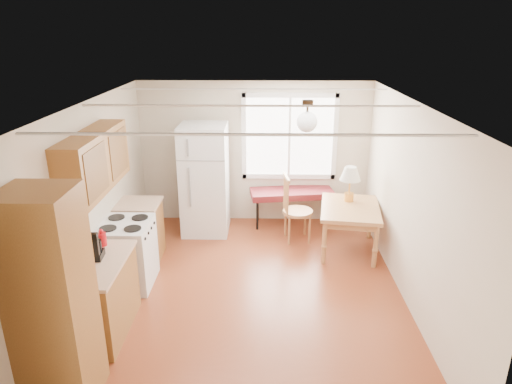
{
  "coord_description": "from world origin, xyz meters",
  "views": [
    {
      "loc": [
        0.17,
        -5.28,
        3.34
      ],
      "look_at": [
        0.05,
        0.76,
        1.15
      ],
      "focal_mm": 32.0,
      "sensor_mm": 36.0,
      "label": 1
    }
  ],
  "objects_px": {
    "dining_table": "(350,213)",
    "refrigerator": "(205,180)",
    "chair": "(292,204)",
    "bench": "(292,194)"
  },
  "relations": [
    {
      "from": "dining_table",
      "to": "refrigerator",
      "type": "bearing_deg",
      "value": 171.57
    },
    {
      "from": "refrigerator",
      "to": "dining_table",
      "type": "height_order",
      "value": "refrigerator"
    },
    {
      "from": "dining_table",
      "to": "chair",
      "type": "distance_m",
      "value": 0.94
    },
    {
      "from": "bench",
      "to": "chair",
      "type": "xyz_separation_m",
      "value": [
        -0.04,
        -0.61,
        0.05
      ]
    },
    {
      "from": "bench",
      "to": "chair",
      "type": "relative_size",
      "value": 1.33
    },
    {
      "from": "bench",
      "to": "dining_table",
      "type": "height_order",
      "value": "dining_table"
    },
    {
      "from": "refrigerator",
      "to": "chair",
      "type": "distance_m",
      "value": 1.52
    },
    {
      "from": "bench",
      "to": "chair",
      "type": "distance_m",
      "value": 0.62
    },
    {
      "from": "bench",
      "to": "dining_table",
      "type": "bearing_deg",
      "value": -55.93
    },
    {
      "from": "refrigerator",
      "to": "bench",
      "type": "bearing_deg",
      "value": 9.91
    }
  ]
}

